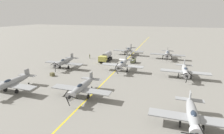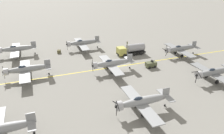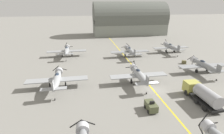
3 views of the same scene
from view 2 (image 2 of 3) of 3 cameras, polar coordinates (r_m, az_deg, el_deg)
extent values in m
plane|color=gray|center=(54.00, 2.93, 0.33)|extent=(400.00, 400.00, 0.00)
cube|color=yellow|center=(54.00, 2.93, 0.33)|extent=(0.30, 160.00, 0.01)
ellipsoid|color=gray|center=(51.06, 25.48, -1.12)|extent=(1.50, 9.50, 1.42)
cylinder|color=#B7B7BC|center=(48.12, 21.69, -1.94)|extent=(1.57, 0.90, 1.58)
ellipsoid|color=#232D3D|center=(50.06, 24.66, -0.74)|extent=(0.80, 1.70, 0.76)
cube|color=gray|center=(50.67, 24.80, -1.60)|extent=(12.00, 2.10, 0.16)
sphere|color=black|center=(47.81, 21.24, -2.04)|extent=(0.56, 0.56, 0.56)
cube|color=black|center=(47.13, 21.89, -1.90)|extent=(1.56, 0.06, 1.04)
cube|color=black|center=(48.16, 21.10, -2.98)|extent=(0.19, 0.06, 1.75)
cube|color=black|center=(48.15, 20.74, -1.22)|extent=(1.61, 0.06, 0.95)
cylinder|color=black|center=(50.02, 25.82, -2.94)|extent=(0.14, 0.14, 1.26)
cylinder|color=black|center=(50.28, 25.69, -3.58)|extent=(0.22, 0.90, 0.90)
cylinder|color=black|center=(51.87, 23.56, -1.55)|extent=(0.14, 0.14, 1.26)
cylinder|color=black|center=(52.13, 23.45, -2.18)|extent=(0.22, 0.90, 0.90)
ellipsoid|color=gray|center=(50.79, -21.01, -0.44)|extent=(1.50, 9.50, 1.42)
cylinder|color=#B7B7BC|center=(51.19, -25.95, -1.15)|extent=(1.58, 0.90, 1.58)
ellipsoid|color=#232D3D|center=(50.64, -22.38, -0.05)|extent=(0.80, 1.70, 0.76)
cube|color=gray|center=(50.97, -21.80, -0.91)|extent=(12.00, 2.10, 0.16)
cube|color=gray|center=(50.71, -16.46, 0.37)|extent=(4.40, 1.10, 0.12)
cube|color=gray|center=(50.46, -16.55, 1.04)|extent=(0.14, 1.30, 1.60)
sphere|color=black|center=(51.26, -26.49, -1.22)|extent=(0.56, 0.56, 0.56)
cube|color=black|center=(51.86, -26.30, -1.90)|extent=(0.75, 0.06, 1.69)
cube|color=black|center=(51.51, -26.59, -0.29)|extent=(1.22, 0.06, 1.44)
cube|color=black|center=(50.42, -26.60, -1.48)|extent=(1.75, 0.06, 0.42)
cylinder|color=black|center=(49.86, -21.69, -2.26)|extent=(0.14, 0.14, 1.26)
cylinder|color=black|center=(50.13, -21.58, -2.90)|extent=(0.22, 0.90, 0.90)
cylinder|color=black|center=(52.59, -21.70, -0.87)|extent=(0.14, 0.14, 1.26)
cylinder|color=black|center=(52.84, -21.59, -1.49)|extent=(0.22, 0.90, 0.90)
cylinder|color=black|center=(51.54, -16.13, -1.67)|extent=(0.12, 0.36, 0.36)
ellipsoid|color=gray|center=(65.16, -7.38, 6.37)|extent=(1.50, 9.50, 1.42)
cylinder|color=#B7B7BC|center=(64.39, -11.25, 5.88)|extent=(1.58, 0.90, 1.58)
ellipsoid|color=#232D3D|center=(64.76, -8.39, 6.72)|extent=(0.80, 1.70, 0.76)
cube|color=gray|center=(65.11, -8.02, 6.00)|extent=(12.00, 2.10, 0.16)
cube|color=gray|center=(66.07, -3.91, 6.90)|extent=(4.40, 1.10, 0.12)
cube|color=gray|center=(65.88, -3.93, 7.44)|extent=(0.14, 1.30, 1.60)
sphere|color=black|center=(64.33, -11.69, 5.82)|extent=(0.56, 0.56, 0.56)
cube|color=black|center=(64.65, -11.63, 5.10)|extent=(0.23, 0.06, 1.75)
cube|color=black|center=(64.88, -11.83, 6.41)|extent=(1.54, 0.06, 1.07)
cube|color=black|center=(63.47, -11.60, 5.95)|extent=(1.62, 0.06, 0.92)
cylinder|color=black|center=(63.92, -7.69, 5.07)|extent=(0.14, 0.14, 1.26)
cylinder|color=black|center=(64.13, -7.66, 4.54)|extent=(0.22, 0.90, 0.90)
cylinder|color=black|center=(66.70, -8.27, 5.86)|extent=(0.14, 0.14, 1.26)
cylinder|color=black|center=(66.90, -8.24, 5.35)|extent=(0.22, 0.90, 0.90)
cylinder|color=black|center=(66.72, -3.82, 5.25)|extent=(0.12, 0.36, 0.36)
ellipsoid|color=gray|center=(34.38, -27.21, -14.23)|extent=(1.50, 9.50, 1.42)
cube|color=gray|center=(33.79, -20.27, -13.23)|extent=(4.40, 1.10, 0.12)
cube|color=gray|center=(33.41, -20.44, -12.34)|extent=(0.14, 1.30, 1.60)
cylinder|color=black|center=(35.00, -19.68, -15.86)|extent=(0.12, 0.36, 0.36)
ellipsoid|color=gray|center=(64.93, -23.33, 4.47)|extent=(1.50, 9.50, 1.42)
cylinder|color=#B7B7BC|center=(65.40, -27.19, 3.88)|extent=(1.58, 0.90, 1.58)
ellipsoid|color=#232D3D|center=(64.85, -24.41, 4.78)|extent=(0.80, 1.70, 0.76)
cube|color=gray|center=(65.09, -23.94, 4.09)|extent=(12.00, 2.10, 0.16)
cube|color=gray|center=(64.71, -19.76, 5.12)|extent=(4.40, 1.10, 0.12)
cube|color=gray|center=(64.52, -19.84, 5.66)|extent=(0.14, 1.30, 1.60)
cylinder|color=black|center=(63.88, -23.89, 3.13)|extent=(0.14, 0.14, 1.26)
cylinder|color=black|center=(64.09, -23.80, 2.60)|extent=(0.22, 0.90, 0.90)
cylinder|color=black|center=(66.71, -23.81, 4.00)|extent=(0.14, 0.14, 1.26)
cylinder|color=black|center=(66.91, -23.72, 3.49)|extent=(0.22, 0.90, 0.90)
cylinder|color=black|center=(65.36, -19.46, 3.46)|extent=(0.12, 0.36, 0.36)
ellipsoid|color=#979A9C|center=(50.42, 0.40, 1.10)|extent=(1.50, 9.50, 1.42)
cylinder|color=#B7B7BC|center=(49.17, -4.47, 0.39)|extent=(1.58, 0.90, 1.58)
ellipsoid|color=#232D3D|center=(49.84, -0.83, 1.51)|extent=(0.80, 1.70, 0.76)
cube|color=#979A9C|center=(50.32, -0.42, 0.63)|extent=(12.00, 2.10, 0.16)
cube|color=#979A9C|center=(51.83, 4.64, 1.86)|extent=(4.40, 1.10, 0.12)
cube|color=#979A9C|center=(51.58, 4.66, 2.53)|extent=(0.14, 1.30, 1.60)
sphere|color=black|center=(49.05, -5.03, 0.31)|extent=(0.56, 0.56, 0.56)
cube|color=black|center=(48.28, -4.75, -0.09)|extent=(1.75, 0.06, 0.15)
cube|color=black|center=(49.74, -5.13, -0.30)|extent=(0.99, 0.06, 1.59)
cube|color=black|center=(49.14, -5.20, 1.31)|extent=(1.00, 0.06, 1.58)
cylinder|color=black|center=(49.29, 0.17, -0.70)|extent=(0.14, 0.14, 1.26)
cylinder|color=black|center=(49.56, 0.17, -1.37)|extent=(0.22, 0.90, 0.90)
cylinder|color=black|center=(51.86, -0.97, 0.62)|extent=(0.14, 0.14, 1.26)
cylinder|color=black|center=(52.12, -0.97, -0.02)|extent=(0.22, 0.90, 0.90)
cylinder|color=black|center=(52.65, 4.62, -0.16)|extent=(0.12, 0.36, 0.36)
ellipsoid|color=gray|center=(62.73, 17.71, 4.67)|extent=(1.50, 9.50, 1.42)
cylinder|color=#B7B7BC|center=(60.19, 14.31, 4.27)|extent=(1.58, 0.90, 1.58)
ellipsoid|color=#232D3D|center=(61.88, 16.93, 5.06)|extent=(0.80, 1.70, 0.76)
cube|color=gray|center=(62.39, 17.11, 4.32)|extent=(12.00, 2.10, 0.16)
cube|color=gray|center=(65.19, 20.61, 5.13)|extent=(4.40, 1.10, 0.12)
cube|color=gray|center=(65.00, 20.70, 5.67)|extent=(0.14, 1.30, 1.60)
sphere|color=black|center=(59.92, 13.92, 4.22)|extent=(0.56, 0.56, 0.56)
cube|color=black|center=(60.60, 13.47, 4.48)|extent=(1.75, 0.06, 0.16)
cube|color=black|center=(59.34, 14.21, 4.77)|extent=(0.98, 0.06, 1.59)
cube|color=black|center=(59.83, 14.07, 3.40)|extent=(1.01, 0.06, 1.58)
cylinder|color=black|center=(61.49, 17.85, 3.30)|extent=(0.14, 0.14, 1.26)
cylinder|color=black|center=(61.71, 17.78, 2.75)|extent=(0.22, 0.90, 0.90)
cylinder|color=black|center=(63.71, 16.26, 4.23)|extent=(0.14, 0.14, 1.26)
cylinder|color=black|center=(63.92, 16.19, 3.70)|extent=(0.22, 0.90, 0.90)
cylinder|color=black|center=(65.87, 20.40, 3.48)|extent=(0.12, 0.36, 0.36)
ellipsoid|color=#949799|center=(36.82, 8.42, -8.68)|extent=(1.50, 9.50, 1.42)
cylinder|color=#B7B7BC|center=(35.18, 1.90, -10.13)|extent=(1.58, 0.90, 1.58)
ellipsoid|color=#232D3D|center=(36.05, 6.86, -8.31)|extent=(0.80, 1.70, 0.76)
cube|color=#949799|center=(36.70, 7.32, -9.37)|extent=(12.00, 2.10, 0.16)
cube|color=#949799|center=(38.65, 13.84, -7.20)|extent=(4.40, 1.10, 0.12)
cube|color=#949799|center=(38.32, 13.93, -6.37)|extent=(0.14, 1.30, 1.60)
sphere|color=black|center=(35.03, 1.13, -10.30)|extent=(0.56, 0.56, 0.56)
cube|color=black|center=(35.43, 1.20, -11.56)|extent=(0.41, 0.06, 1.75)
cube|color=black|center=(35.48, 0.66, -9.17)|extent=(1.68, 0.06, 0.76)
cube|color=black|center=(34.20, 1.56, -10.15)|extent=(1.45, 0.06, 1.20)
cylinder|color=black|center=(35.98, 8.37, -11.43)|extent=(0.14, 0.14, 1.26)
cylinder|color=black|center=(36.35, 8.31, -12.24)|extent=(0.22, 0.90, 0.90)
cylinder|color=black|center=(38.15, 6.25, -9.00)|extent=(0.14, 0.14, 1.26)
cylinder|color=black|center=(38.50, 6.20, -9.79)|extent=(0.22, 0.90, 0.90)
cylinder|color=black|center=(39.75, 13.62, -9.67)|extent=(0.12, 0.36, 0.36)
cube|color=black|center=(61.04, 5.01, 3.81)|extent=(2.25, 8.00, 0.40)
cube|color=#B2AD4C|center=(59.63, 2.45, 4.20)|extent=(2.50, 2.08, 2.00)
cylinder|color=#9E9EA3|center=(61.15, 6.18, 5.09)|extent=(2.10, 4.96, 2.10)
cylinder|color=black|center=(59.12, 3.30, 3.03)|extent=(0.30, 1.00, 1.00)
cylinder|color=black|center=(61.16, 2.43, 3.80)|extent=(0.30, 1.00, 1.00)
cylinder|color=black|center=(60.25, 5.82, 3.37)|extent=(0.30, 1.00, 1.00)
cylinder|color=black|center=(62.25, 4.88, 4.11)|extent=(0.30, 1.00, 1.00)
cylinder|color=black|center=(61.14, 7.59, 3.59)|extent=(0.30, 1.00, 1.00)
cylinder|color=black|center=(63.12, 6.61, 4.32)|extent=(0.30, 1.00, 1.00)
cube|color=#515638|center=(53.65, 10.13, 0.73)|extent=(1.40, 2.60, 1.10)
cube|color=black|center=(53.47, 10.44, 1.53)|extent=(0.70, 0.36, 0.44)
cylinder|color=black|center=(52.98, 9.79, -0.15)|extent=(0.20, 0.60, 0.60)
cylinder|color=black|center=(54.06, 9.08, 0.41)|extent=(0.20, 0.60, 0.60)
cylinder|color=black|center=(53.66, 11.12, 0.07)|extent=(0.20, 0.60, 0.60)
cylinder|color=black|center=(54.73, 10.40, 0.62)|extent=(0.20, 0.60, 0.60)
cylinder|color=#515638|center=(67.83, 3.98, 5.76)|extent=(0.25, 0.25, 0.78)
cylinder|color=#515638|center=(67.60, 3.99, 6.34)|extent=(0.36, 0.36, 0.65)
sphere|color=tan|center=(67.47, 4.00, 6.69)|extent=(0.21, 0.21, 0.21)
cube|color=brown|center=(63.86, -13.68, 3.95)|extent=(1.25, 1.13, 0.86)
camera|label=1|loc=(44.28, -63.20, 2.49)|focal=28.00mm
camera|label=3|loc=(57.67, 37.06, 13.91)|focal=28.00mm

